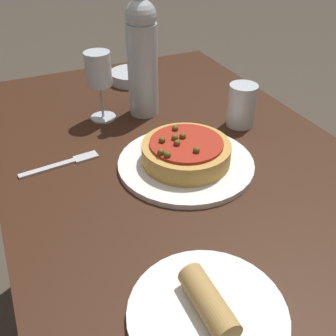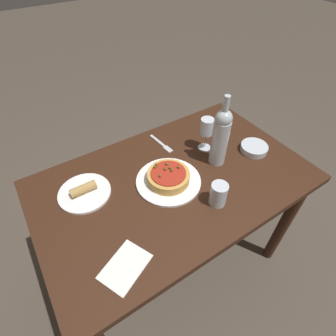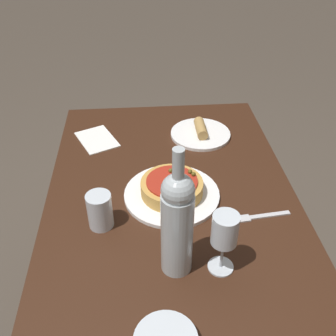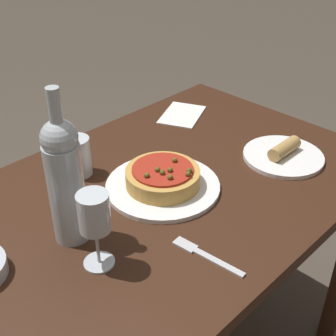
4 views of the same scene
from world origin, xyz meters
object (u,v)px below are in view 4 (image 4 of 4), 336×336
Objects in this scene: pizza at (164,177)px; wine_glass at (94,216)px; fork at (204,255)px; dining_table at (155,228)px; water_cup at (78,156)px; wine_bottle at (65,179)px; dinner_plate at (164,187)px; side_plate at (283,155)px.

wine_glass is (-0.28, -0.09, 0.09)m from pizza.
wine_glass is at bearing 44.75° from fork.
water_cup is at bearing 110.12° from dining_table.
wine_bottle is at bearing 83.10° from wine_glass.
wine_glass is 0.25m from fork.
pizza is (0.03, -0.00, 0.15)m from dining_table.
wine_glass is (-0.25, -0.10, 0.24)m from dining_table.
wine_bottle reaches higher than water_cup.
dinner_plate is 0.31m from wine_bottle.
water_cup is at bearing 116.86° from dinner_plate.
dining_table is at bearing 173.07° from pizza.
dining_table is 0.36m from wine_bottle.
dinner_plate reaches higher than dining_table.
wine_glass reaches higher than fork.
wine_glass reaches higher than side_plate.
pizza reaches higher than side_plate.
pizza is 0.31m from wine_glass.
dinner_plate is at bearing 18.33° from wine_glass.
wine_glass reaches higher than water_cup.
pizza is 0.37m from side_plate.
pizza is at bearing -6.93° from dining_table.
dining_table is 0.28m from water_cup.
wine_bottle is at bearing 26.20° from fork.
water_cup is at bearing 59.95° from wine_glass.
wine_glass is at bearing -161.67° from dinner_plate.
wine_glass is 0.50× the size of wine_bottle.
dinner_plate is 1.30× the size of side_plate.
side_plate reaches higher than fork.
fork is (0.17, -0.14, -0.12)m from wine_glass.
dining_table is at bearing 173.65° from dinner_plate.
pizza is (-0.00, -0.00, 0.03)m from dinner_plate.
wine_bottle reaches higher than pizza.
dinner_plate is 1.67× the size of fork.
dining_table is 6.55× the size of pizza.
fork is 0.46m from side_plate.
fork is at bearing -167.99° from side_plate.
water_cup reaches higher than dining_table.
side_plate is (0.37, -0.14, 0.12)m from dining_table.
wine_bottle reaches higher than fork.
dinner_plate is at bearing -3.39° from wine_bottle.
dining_table is 11.64× the size of water_cup.
water_cup is (-0.11, 0.21, 0.02)m from pizza.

